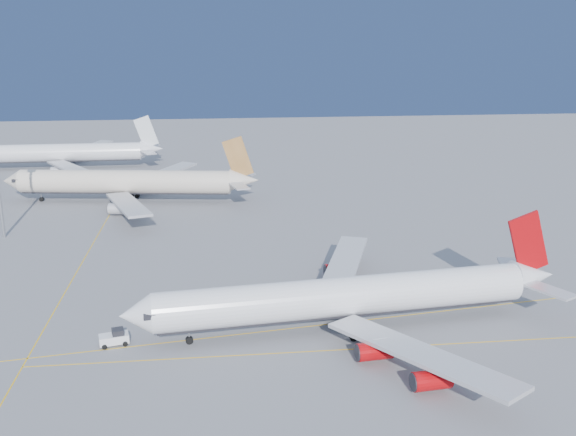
% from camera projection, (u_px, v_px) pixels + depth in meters
% --- Properties ---
extents(ground, '(500.00, 500.00, 0.00)m').
position_uv_depth(ground, '(304.00, 310.00, 103.38)').
color(ground, slate).
rests_on(ground, ground).
extents(taxiway_lines, '(118.86, 140.00, 0.02)m').
position_uv_depth(taxiway_lines, '(212.00, 299.00, 107.84)').
color(taxiway_lines, '#F1B10D').
rests_on(taxiway_lines, ground).
extents(airliner_virgin, '(67.80, 60.58, 16.72)m').
position_uv_depth(airliner_virgin, '(353.00, 297.00, 95.91)').
color(airliner_virgin, white).
rests_on(airliner_virgin, ground).
extents(airliner_etihad, '(68.08, 62.35, 17.79)m').
position_uv_depth(airliner_etihad, '(131.00, 182.00, 168.94)').
color(airliner_etihad, beige).
rests_on(airliner_etihad, ground).
extents(airliner_third, '(63.92, 59.10, 17.18)m').
position_uv_depth(airliner_third, '(66.00, 153.00, 212.15)').
color(airliner_third, white).
rests_on(airliner_third, ground).
extents(pushback_tug, '(4.46, 3.27, 2.31)m').
position_uv_depth(pushback_tug, '(115.00, 338.00, 91.67)').
color(pushback_tug, white).
rests_on(pushback_tug, ground).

